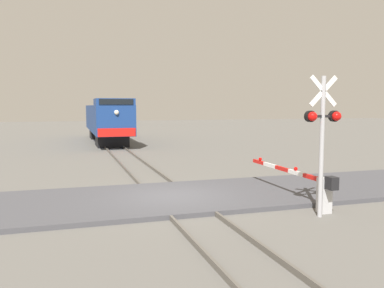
# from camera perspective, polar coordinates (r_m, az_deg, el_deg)

# --- Properties ---
(ground_plane) EXTENTS (160.00, 160.00, 0.00)m
(ground_plane) POSITION_cam_1_polar(r_m,az_deg,el_deg) (14.72, -2.77, -7.91)
(ground_plane) COLOR #605E59
(rail_track_left) EXTENTS (0.08, 80.00, 0.15)m
(rail_track_left) POSITION_cam_1_polar(r_m,az_deg,el_deg) (14.54, -5.53, -7.79)
(rail_track_left) COLOR #59544C
(rail_track_left) RESTS_ON ground_plane
(rail_track_right) EXTENTS (0.08, 80.00, 0.15)m
(rail_track_right) POSITION_cam_1_polar(r_m,az_deg,el_deg) (14.89, -0.08, -7.45)
(rail_track_right) COLOR #59544C
(rail_track_right) RESTS_ON ground_plane
(road_surface) EXTENTS (36.00, 5.09, 0.15)m
(road_surface) POSITION_cam_1_polar(r_m,az_deg,el_deg) (14.70, -2.77, -7.61)
(road_surface) COLOR #47474C
(road_surface) RESTS_ON ground_plane
(locomotive) EXTENTS (3.01, 16.45, 3.98)m
(locomotive) POSITION_cam_1_polar(r_m,az_deg,el_deg) (38.70, -12.06, 3.38)
(locomotive) COLOR black
(locomotive) RESTS_ON ground_plane
(crossing_signal) EXTENTS (1.18, 0.33, 4.31)m
(crossing_signal) POSITION_cam_1_polar(r_m,az_deg,el_deg) (12.67, 18.12, 2.04)
(crossing_signal) COLOR #ADADB2
(crossing_signal) RESTS_ON ground_plane
(crossing_gate) EXTENTS (0.36, 5.56, 1.23)m
(crossing_gate) POSITION_cam_1_polar(r_m,az_deg,el_deg) (14.02, 16.69, -5.61)
(crossing_gate) COLOR silver
(crossing_gate) RESTS_ON ground_plane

